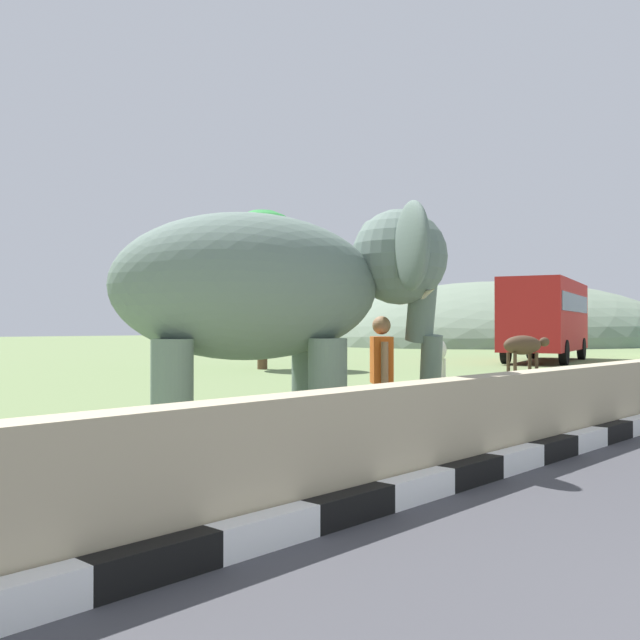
% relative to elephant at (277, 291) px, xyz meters
% --- Properties ---
extents(striped_curb, '(16.20, 0.20, 0.24)m').
position_rel_elephant_xyz_m(striped_curb, '(-2.02, -2.43, -1.81)').
color(striped_curb, white).
rests_on(striped_curb, ground_plane).
extents(barrier_parapet, '(28.00, 0.36, 1.00)m').
position_rel_elephant_xyz_m(barrier_parapet, '(0.33, -2.13, -1.43)').
color(barrier_parapet, tan).
rests_on(barrier_parapet, ground_plane).
extents(elephant, '(3.95, 3.57, 2.95)m').
position_rel_elephant_xyz_m(elephant, '(0.00, 0.00, 0.00)').
color(elephant, slate).
rests_on(elephant, ground_plane).
extents(person_handler, '(0.51, 0.52, 1.66)m').
position_rel_elephant_xyz_m(person_handler, '(1.27, -0.54, -1.01)').
color(person_handler, navy).
rests_on(person_handler, ground_plane).
extents(bus_red, '(8.81, 4.69, 3.50)m').
position_rel_elephant_xyz_m(bus_red, '(24.21, 8.10, 0.15)').
color(bus_red, '#B21E1E').
rests_on(bus_red, ground_plane).
extents(cow_near, '(1.87, 1.25, 1.23)m').
position_rel_elephant_xyz_m(cow_near, '(10.53, 4.81, -1.06)').
color(cow_near, beige).
rests_on(cow_near, ground_plane).
extents(cow_mid, '(1.89, 1.17, 1.23)m').
position_rel_elephant_xyz_m(cow_mid, '(16.99, 5.50, -1.06)').
color(cow_mid, '#473323').
rests_on(cow_mid, ground_plane).
extents(tree_distant, '(3.25, 3.25, 5.72)m').
position_rel_elephant_xyz_m(tree_distant, '(11.84, 13.00, 2.13)').
color(tree_distant, brown).
rests_on(tree_distant, ground_plane).
extents(hill_east, '(37.38, 29.90, 11.07)m').
position_rel_elephant_xyz_m(hill_east, '(53.33, 26.02, -1.93)').
color(hill_east, slate).
rests_on(hill_east, ground_plane).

